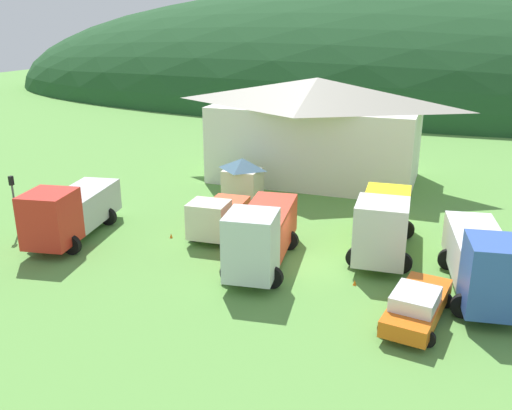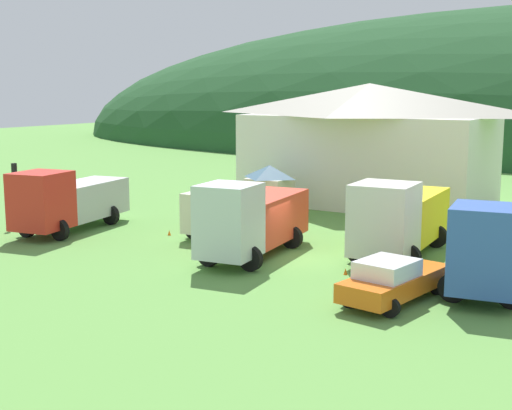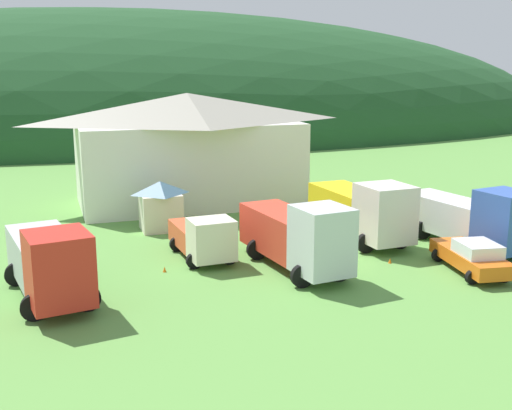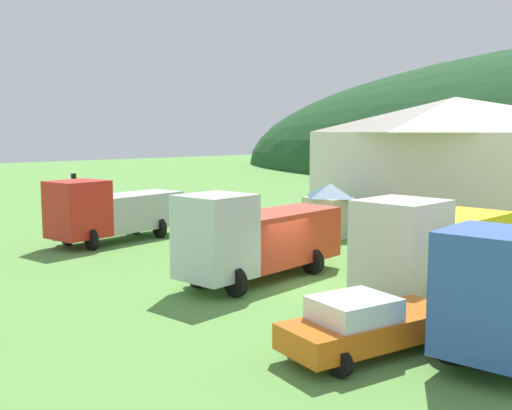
# 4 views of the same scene
# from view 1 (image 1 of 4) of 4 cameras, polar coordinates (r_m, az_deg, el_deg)

# --- Properties ---
(ground_plane) EXTENTS (200.00, 200.00, 0.00)m
(ground_plane) POSITION_cam_1_polar(r_m,az_deg,el_deg) (29.22, 4.00, -6.19)
(ground_plane) COLOR #5B9342
(forested_hill_backdrop) EXTENTS (150.39, 60.00, 36.22)m
(forested_hill_backdrop) POSITION_cam_1_polar(r_m,az_deg,el_deg) (95.65, 15.84, 10.64)
(forested_hill_backdrop) COLOR #1E4723
(forested_hill_backdrop) RESTS_ON ground
(depot_building) EXTENTS (16.97, 9.36, 8.10)m
(depot_building) POSITION_cam_1_polar(r_m,az_deg,el_deg) (44.06, 6.28, 8.00)
(depot_building) COLOR white
(depot_building) RESTS_ON ground
(play_shed_cream) EXTENTS (2.64, 2.37, 3.08)m
(play_shed_cream) POSITION_cam_1_polar(r_m,az_deg,el_deg) (38.92, -1.41, 2.76)
(play_shed_cream) COLOR beige
(play_shed_cream) RESTS_ON ground
(crane_truck_red) EXTENTS (3.99, 8.07, 3.51)m
(crane_truck_red) POSITION_cam_1_polar(r_m,az_deg,el_deg) (33.58, -18.84, -0.56)
(crane_truck_red) COLOR red
(crane_truck_red) RESTS_ON ground
(light_truck_cream) EXTENTS (2.88, 5.61, 2.47)m
(light_truck_cream) POSITION_cam_1_polar(r_m,az_deg,el_deg) (32.71, -4.07, -1.11)
(light_truck_cream) COLOR beige
(light_truck_cream) RESTS_ON ground
(tow_truck_silver) EXTENTS (3.72, 8.15, 3.72)m
(tow_truck_silver) POSITION_cam_1_polar(r_m,az_deg,el_deg) (28.19, 0.57, -3.00)
(tow_truck_silver) COLOR silver
(tow_truck_silver) RESTS_ON ground
(flatbed_truck_yellow) EXTENTS (3.67, 8.22, 3.70)m
(flatbed_truck_yellow) POSITION_cam_1_polar(r_m,az_deg,el_deg) (30.56, 13.17, -1.71)
(flatbed_truck_yellow) COLOR silver
(flatbed_truck_yellow) RESTS_ON ground
(box_truck_blue) EXTENTS (3.88, 8.49, 3.66)m
(box_truck_blue) POSITION_cam_1_polar(r_m,az_deg,el_deg) (27.37, 22.56, -5.34)
(box_truck_blue) COLOR #3356AD
(box_truck_blue) RESTS_ON ground
(service_pickup_orange) EXTENTS (2.88, 5.48, 1.66)m
(service_pickup_orange) POSITION_cam_1_polar(r_m,az_deg,el_deg) (24.52, 16.44, -9.97)
(service_pickup_orange) COLOR orange
(service_pickup_orange) RESTS_ON ground
(traffic_light_west) EXTENTS (0.20, 0.32, 3.59)m
(traffic_light_west) POSITION_cam_1_polar(r_m,az_deg,el_deg) (35.59, -23.94, 0.67)
(traffic_light_west) COLOR #4C4C51
(traffic_light_west) RESTS_ON ground
(traffic_cone_near_pickup) EXTENTS (0.36, 0.36, 0.57)m
(traffic_cone_near_pickup) POSITION_cam_1_polar(r_m,az_deg,el_deg) (32.95, -8.83, -3.41)
(traffic_cone_near_pickup) COLOR orange
(traffic_cone_near_pickup) RESTS_ON ground
(traffic_cone_mid_row) EXTENTS (0.36, 0.36, 0.55)m
(traffic_cone_mid_row) POSITION_cam_1_polar(r_m,az_deg,el_deg) (27.42, 10.24, -8.23)
(traffic_cone_mid_row) COLOR orange
(traffic_cone_mid_row) RESTS_ON ground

